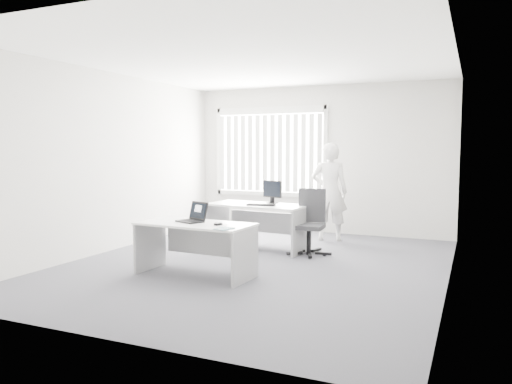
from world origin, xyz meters
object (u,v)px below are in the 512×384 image
at_px(person, 330,192).
at_px(laptop, 190,212).
at_px(desk_near, 195,238).
at_px(monitor, 272,192).
at_px(desk_far, 258,217).
at_px(office_chair, 309,234).

distance_m(person, laptop, 3.18).
bearing_deg(desk_near, monitor, 87.45).
bearing_deg(desk_near, person, 76.50).
height_order(laptop, monitor, monitor).
xyz_separation_m(desk_near, desk_far, (0.05, 1.87, 0.04)).
xyz_separation_m(desk_far, person, (0.86, 1.18, 0.34)).
distance_m(office_chair, monitor, 1.00).
distance_m(office_chair, person, 1.37).
bearing_deg(desk_far, person, 59.76).
distance_m(person, monitor, 1.17).
height_order(desk_near, office_chair, office_chair).
xyz_separation_m(desk_near, laptop, (-0.09, 0.03, 0.32)).
relative_size(desk_near, monitor, 4.10).
relative_size(office_chair, laptop, 3.05).
bearing_deg(person, office_chair, 79.61).
relative_size(office_chair, monitor, 2.70).
bearing_deg(monitor, laptop, -80.77).
height_order(desk_near, person, person).
xyz_separation_m(person, laptop, (-1.00, -3.02, -0.06)).
relative_size(desk_far, laptop, 5.06).
relative_size(person, laptop, 5.25).
height_order(person, monitor, person).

